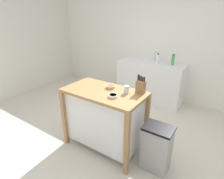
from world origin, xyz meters
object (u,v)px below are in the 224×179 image
at_px(drinking_cup, 126,90).
at_px(bottle_hand_soap, 173,60).
at_px(bowl_stoneware_deep, 113,96).
at_px(trash_bin, 157,148).
at_px(bottle_spray_cleaner, 158,59).
at_px(sink_faucet, 155,56).
at_px(knife_block, 141,87).
at_px(bowl_ceramic_small, 110,87).
at_px(kitchen_island, 104,117).

bearing_deg(drinking_cup, bottle_hand_soap, 88.88).
relative_size(bowl_stoneware_deep, trash_bin, 0.19).
xyz_separation_m(bowl_stoneware_deep, bottle_spray_cleaner, (-0.18, 1.97, 0.07)).
bearing_deg(sink_faucet, knife_block, -73.46).
bearing_deg(bowl_ceramic_small, sink_faucet, 93.77).
xyz_separation_m(bowl_ceramic_small, bottle_spray_cleaner, (0.02, 1.74, 0.07)).
distance_m(knife_block, bowl_ceramic_small, 0.44).
xyz_separation_m(knife_block, bowl_ceramic_small, (-0.43, -0.08, -0.07)).
distance_m(bottle_spray_cleaner, bottle_hand_soap, 0.31).
distance_m(trash_bin, bottle_spray_cleaner, 2.11).
distance_m(kitchen_island, bowl_ceramic_small, 0.45).
bearing_deg(kitchen_island, bowl_stoneware_deep, -24.71).
distance_m(bowl_stoneware_deep, bottle_spray_cleaner, 1.97).
bearing_deg(bottle_spray_cleaner, bowl_ceramic_small, -90.77).
relative_size(sink_faucet, bottle_spray_cleaner, 0.97).
xyz_separation_m(trash_bin, bottle_spray_cleaner, (-0.76, 1.84, 0.70)).
relative_size(bowl_stoneware_deep, bottle_spray_cleaner, 0.54).
distance_m(bowl_ceramic_small, trash_bin, 1.01).
height_order(kitchen_island, bottle_hand_soap, bottle_hand_soap).
bearing_deg(bowl_stoneware_deep, drinking_cup, 68.49).
height_order(knife_block, bottle_spray_cleaner, knife_block).
relative_size(kitchen_island, bowl_stoneware_deep, 9.37).
distance_m(drinking_cup, trash_bin, 0.84).
bearing_deg(bowl_ceramic_small, bottle_spray_cleaner, 89.23).
xyz_separation_m(bowl_ceramic_small, bowl_stoneware_deep, (0.20, -0.23, -0.00)).
bearing_deg(drinking_cup, bowl_ceramic_small, 174.12).
distance_m(bowl_stoneware_deep, bottle_hand_soap, 2.07).
bearing_deg(knife_block, bowl_stoneware_deep, -126.16).
xyz_separation_m(knife_block, bowl_stoneware_deep, (-0.23, -0.31, -0.07)).
height_order(sink_faucet, bottle_hand_soap, bottle_hand_soap).
height_order(bowl_ceramic_small, trash_bin, bowl_ceramic_small).
relative_size(trash_bin, bottle_hand_soap, 2.76).
height_order(trash_bin, bottle_hand_soap, bottle_hand_soap).
xyz_separation_m(kitchen_island, bottle_spray_cleaner, (0.05, 1.86, 0.50)).
bearing_deg(kitchen_island, bottle_spray_cleaner, 88.58).
distance_m(sink_faucet, bottle_hand_soap, 0.46).
relative_size(knife_block, sink_faucet, 1.15).
height_order(knife_block, bowl_stoneware_deep, knife_block).
distance_m(drinking_cup, bottle_hand_soap, 1.87).
bearing_deg(bowl_stoneware_deep, bottle_spray_cleaner, 95.09).
xyz_separation_m(drinking_cup, bottle_spray_cleaner, (-0.25, 1.77, 0.04)).
bearing_deg(trash_bin, bottle_spray_cleaner, 112.48).
bearing_deg(bottle_spray_cleaner, sink_faucet, 125.51).
xyz_separation_m(bowl_stoneware_deep, drinking_cup, (0.08, 0.20, 0.03)).
bearing_deg(drinking_cup, bowl_stoneware_deep, -111.51).
relative_size(bowl_stoneware_deep, bottle_hand_soap, 0.53).
relative_size(kitchen_island, drinking_cup, 10.62).
distance_m(kitchen_island, trash_bin, 0.83).
xyz_separation_m(bowl_stoneware_deep, trash_bin, (0.59, 0.12, -0.63)).
bearing_deg(knife_block, bowl_ceramic_small, -168.80).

